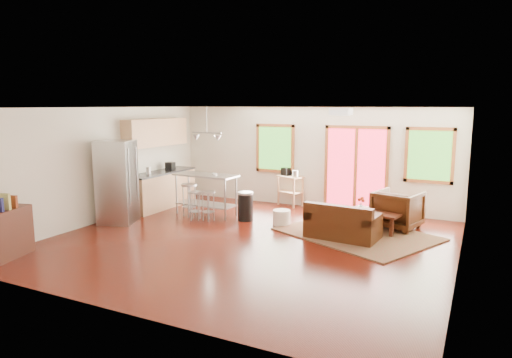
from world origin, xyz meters
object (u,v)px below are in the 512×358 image
at_px(rug, 357,234).
at_px(ottoman, 345,216).
at_px(coffee_table, 375,214).
at_px(loveseat, 342,225).
at_px(refrigerator, 117,182).
at_px(island, 206,187).
at_px(kitchen_cart, 290,180).
at_px(armchair, 398,208).

xyz_separation_m(rug, ottoman, (-0.44, 0.72, 0.17)).
bearing_deg(coffee_table, rug, -123.14).
distance_m(rug, loveseat, 0.56).
xyz_separation_m(loveseat, coffee_table, (0.47, 0.86, 0.09)).
distance_m(ottoman, refrigerator, 5.19).
relative_size(loveseat, refrigerator, 0.77).
bearing_deg(rug, island, 178.55).
height_order(coffee_table, refrigerator, refrigerator).
height_order(ottoman, kitchen_cart, kitchen_cart).
xyz_separation_m(loveseat, refrigerator, (-4.93, -0.97, 0.64)).
relative_size(rug, refrigerator, 1.54).
relative_size(armchair, island, 0.57).
xyz_separation_m(coffee_table, armchair, (0.38, 0.44, 0.08)).
distance_m(coffee_table, island, 4.03).
bearing_deg(rug, kitchen_cart, 139.59).
distance_m(ottoman, kitchen_cart, 2.28).
distance_m(loveseat, refrigerator, 5.06).
relative_size(armchair, ottoman, 1.68).
bearing_deg(loveseat, armchair, 61.58).
relative_size(loveseat, island, 0.90).
distance_m(coffee_table, refrigerator, 5.72).
xyz_separation_m(coffee_table, refrigerator, (-5.39, -1.83, 0.56)).
bearing_deg(coffee_table, refrigerator, -161.25).
bearing_deg(loveseat, island, 176.06).
xyz_separation_m(refrigerator, island, (1.39, 1.51, -0.25)).
relative_size(rug, ottoman, 5.26).
height_order(ottoman, refrigerator, refrigerator).
bearing_deg(loveseat, kitchen_cart, 135.95).
relative_size(refrigerator, kitchen_cart, 1.87).
height_order(coffee_table, island, island).
height_order(loveseat, refrigerator, refrigerator).
bearing_deg(coffee_table, ottoman, 157.27).
bearing_deg(island, loveseat, -8.64).
bearing_deg(loveseat, ottoman, 106.79).
bearing_deg(refrigerator, loveseat, -8.81).
relative_size(armchair, kitchen_cart, 0.92).
height_order(coffee_table, armchair, armchair).
bearing_deg(kitchen_cart, ottoman, -33.67).
bearing_deg(coffee_table, island, -175.37).
xyz_separation_m(armchair, refrigerator, (-5.78, -2.27, 0.48)).
xyz_separation_m(rug, refrigerator, (-5.12, -1.41, 0.92)).
height_order(loveseat, island, island).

